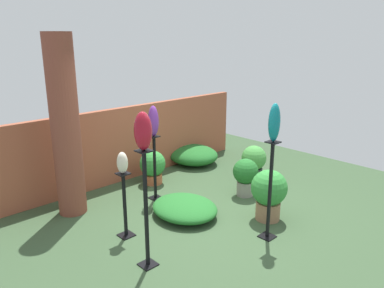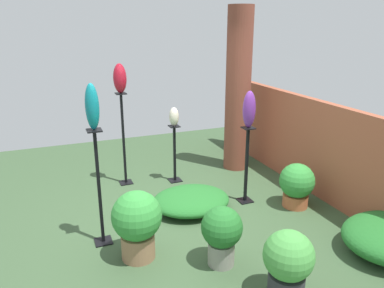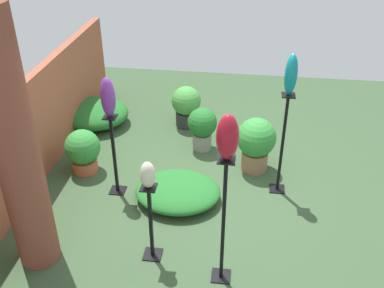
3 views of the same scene
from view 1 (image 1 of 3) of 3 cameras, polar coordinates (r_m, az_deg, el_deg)
name	(u,v)px [view 1 (image 1 of 3)]	position (r m, az deg, el deg)	size (l,w,h in m)	color
ground_plane	(212,215)	(5.97, 3.00, -10.74)	(8.00, 8.00, 0.00)	#385133
brick_wall_back	(128,143)	(7.31, -9.74, 0.13)	(5.60, 0.12, 1.42)	#9E5138
brick_pillar	(65,127)	(5.91, -18.72, 2.40)	(0.43, 0.43, 2.76)	brown
pedestal_violet	(155,171)	(6.37, -5.68, -4.05)	(0.20, 0.20, 1.12)	black
pedestal_ivory	(125,208)	(5.30, -10.19, -9.59)	(0.20, 0.20, 0.94)	black
pedestal_teal	(270,195)	(5.20, 11.76, -7.57)	(0.20, 0.20, 1.39)	black
pedestal_ruby	(146,214)	(4.50, -6.99, -10.61)	(0.20, 0.20, 1.47)	black
art_vase_violet	(153,121)	(6.12, -5.91, 3.52)	(0.17, 0.18, 0.51)	#6B2D8C
art_vase_ivory	(122,163)	(5.05, -10.57, -2.81)	(0.14, 0.15, 0.29)	beige
art_vase_teal	(274,123)	(4.89, 12.43, 3.21)	(0.16, 0.15, 0.50)	#0F727A
art_vase_ruby	(143,131)	(4.15, -7.47, 1.96)	(0.21, 0.20, 0.44)	maroon
potted_plant_walkway_edge	(254,161)	(7.28, 9.39, -2.62)	(0.48, 0.48, 0.69)	#2D2D33
potted_plant_near_pillar	(269,192)	(5.78, 11.64, -7.19)	(0.55, 0.55, 0.79)	#936B4C
potted_plant_front_right	(245,175)	(6.57, 8.15, -4.65)	(0.44, 0.44, 0.67)	gray
potted_plant_back_center	(153,166)	(7.09, -6.02, -3.36)	(0.49, 0.49, 0.63)	#B25B38
foliage_bed_east	(193,155)	(8.19, 0.10, -1.63)	(1.03, 1.16, 0.39)	#236B28
foliage_bed_west	(185,208)	(5.90, -1.12, -9.70)	(0.93, 1.09, 0.26)	#236B28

